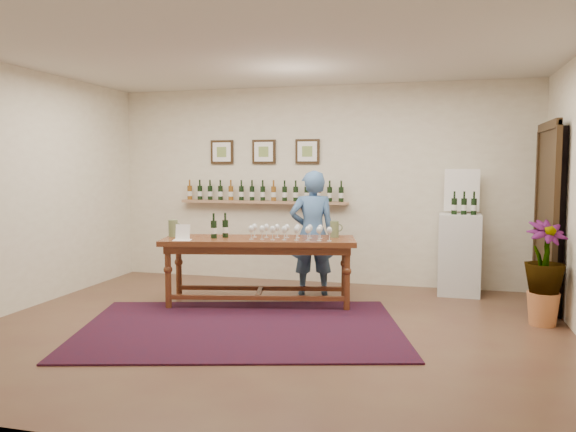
% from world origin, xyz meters
% --- Properties ---
extents(ground, '(6.00, 6.00, 0.00)m').
position_xyz_m(ground, '(0.00, 0.00, 0.00)').
color(ground, '#532F24').
rests_on(ground, ground).
extents(room_shell, '(6.00, 6.00, 6.00)m').
position_xyz_m(room_shell, '(2.11, 1.86, 1.12)').
color(room_shell, '#ECE4C8').
rests_on(room_shell, ground).
extents(rug, '(3.71, 2.94, 0.02)m').
position_xyz_m(rug, '(-0.28, -0.04, 0.01)').
color(rug, '#4D0D18').
rests_on(rug, ground).
extents(tasting_table, '(2.39, 1.19, 0.81)m').
position_xyz_m(tasting_table, '(-0.41, 0.98, 0.69)').
color(tasting_table, '#4E2813').
rests_on(tasting_table, ground).
extents(table_glasses, '(1.26, 0.40, 0.17)m').
position_xyz_m(table_glasses, '(-0.07, 0.99, 0.90)').
color(table_glasses, silver).
rests_on(table_glasses, tasting_table).
extents(table_bottles, '(0.32, 0.23, 0.31)m').
position_xyz_m(table_bottles, '(-0.87, 0.89, 0.97)').
color(table_bottles, black).
rests_on(table_bottles, tasting_table).
extents(pitcher_left, '(0.14, 0.14, 0.21)m').
position_xyz_m(pitcher_left, '(-1.46, 0.84, 0.91)').
color(pitcher_left, '#5E6B42').
rests_on(pitcher_left, tasting_table).
extents(pitcher_right, '(0.16, 0.16, 0.20)m').
position_xyz_m(pitcher_right, '(0.45, 1.30, 0.91)').
color(pitcher_right, '#5E6B42').
rests_on(pitcher_right, tasting_table).
extents(menu_card, '(0.23, 0.18, 0.18)m').
position_xyz_m(menu_card, '(-1.21, 0.58, 0.90)').
color(menu_card, white).
rests_on(menu_card, tasting_table).
extents(display_pedestal, '(0.54, 0.54, 1.05)m').
position_xyz_m(display_pedestal, '(1.95, 2.19, 0.52)').
color(display_pedestal, silver).
rests_on(display_pedestal, ground).
extents(pedestal_bottles, '(0.32, 0.09, 0.32)m').
position_xyz_m(pedestal_bottles, '(1.99, 2.12, 1.21)').
color(pedestal_bottles, black).
rests_on(pedestal_bottles, display_pedestal).
extents(info_sign, '(0.44, 0.03, 0.61)m').
position_xyz_m(info_sign, '(1.96, 2.31, 1.36)').
color(info_sign, white).
rests_on(info_sign, display_pedestal).
extents(potted_plant, '(0.66, 0.66, 0.95)m').
position_xyz_m(potted_plant, '(2.75, 0.89, 0.56)').
color(potted_plant, '#BE703F').
rests_on(potted_plant, ground).
extents(person, '(0.68, 0.55, 1.61)m').
position_xyz_m(person, '(0.10, 1.67, 0.81)').
color(person, '#3D6091').
rests_on(person, ground).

